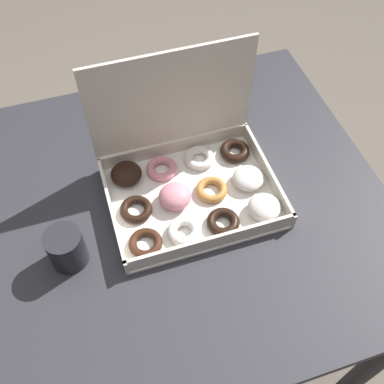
{
  "coord_description": "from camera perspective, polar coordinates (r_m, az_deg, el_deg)",
  "views": [
    {
      "loc": [
        -0.14,
        -0.6,
        1.64
      ],
      "look_at": [
        0.05,
        0.0,
        0.75
      ],
      "focal_mm": 42.0,
      "sensor_mm": 36.0,
      "label": 1
    }
  ],
  "objects": [
    {
      "name": "ground_plane",
      "position": [
        1.75,
        -1.58,
        -15.0
      ],
      "size": [
        8.0,
        8.0,
        0.0
      ],
      "primitive_type": "plane",
      "color": "#6B6054"
    },
    {
      "name": "dining_table",
      "position": [
        1.18,
        -2.26,
        -4.14
      ],
      "size": [
        1.05,
        0.94,
        0.73
      ],
      "color": "#2D2D33",
      "rests_on": "ground_plane"
    },
    {
      "name": "donut_box",
      "position": [
        1.09,
        -0.32,
        2.37
      ],
      "size": [
        0.4,
        0.32,
        0.32
      ],
      "color": "silver",
      "rests_on": "dining_table"
    },
    {
      "name": "coffee_mug",
      "position": [
        1.02,
        -15.67,
        -6.84
      ],
      "size": [
        0.08,
        0.08,
        0.1
      ],
      "color": "#232328",
      "rests_on": "dining_table"
    }
  ]
}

